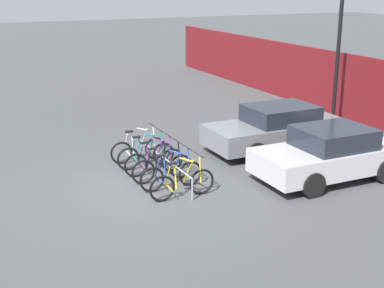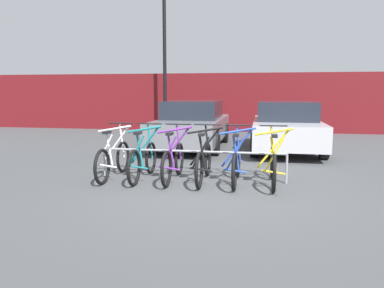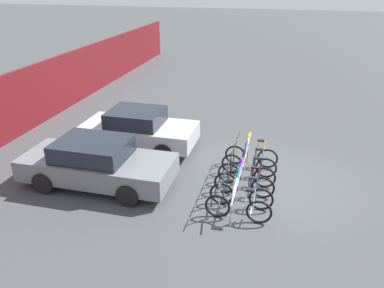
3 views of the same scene
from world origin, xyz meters
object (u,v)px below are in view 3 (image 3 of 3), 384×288
object	(u,v)px
bicycle_blue	(249,165)
bike_rack	(240,174)
car_grey	(97,163)
car_silver	(139,129)
bicycle_white	(238,208)
bicycle_black	(247,174)
bicycle_teal	(241,195)
bicycle_purple	(244,184)
bicycle_yellow	(251,155)

from	to	relation	value
bicycle_blue	bike_rack	bearing A→B (deg)	168.63
car_grey	car_silver	xyz separation A→B (m)	(2.73, -0.22, -0.00)
bicycle_white	bicycle_blue	size ratio (longest dim) A/B	1.00
bicycle_black	bicycle_blue	size ratio (longest dim) A/B	1.00
bike_rack	car_silver	bearing A→B (deg)	62.96
car_grey	car_silver	size ratio (longest dim) A/B	1.11
bike_rack	bicycle_teal	size ratio (longest dim) A/B	2.10
bicycle_black	bicycle_blue	distance (m)	0.61
bicycle_purple	bicycle_black	distance (m)	0.58
car_grey	bicycle_purple	bearing A→B (deg)	-84.40
bicycle_black	bicycle_teal	bearing A→B (deg)	179.78
bicycle_black	car_silver	size ratio (longest dim) A/B	0.43
bicycle_white	car_grey	size ratio (longest dim) A/B	0.38
bike_rack	bicycle_purple	xyz separation A→B (m)	(-0.32, -0.15, -0.11)
bike_rack	car_grey	distance (m)	4.19
bicycle_teal	car_silver	xyz separation A→B (m)	(2.91, 4.05, 0.31)
bicycle_blue	car_silver	world-z (taller)	car_silver
bicycle_white	bicycle_black	world-z (taller)	same
bicycle_blue	car_grey	bearing A→B (deg)	109.00
bicycle_purple	bicycle_black	size ratio (longest dim) A/B	1.00
bicycle_black	car_grey	distance (m)	4.40
bicycle_white	bicycle_teal	distance (m)	0.60
bicycle_yellow	bicycle_blue	bearing A→B (deg)	-178.94
bike_rack	bicycle_blue	size ratio (longest dim) A/B	2.10
bicycle_teal	bicycle_yellow	size ratio (longest dim) A/B	1.00
car_grey	bicycle_blue	bearing A→B (deg)	-69.35
bicycle_white	bicycle_purple	size ratio (longest dim) A/B	1.00
bicycle_white	bicycle_yellow	distance (m)	3.05
bike_rack	bicycle_yellow	size ratio (longest dim) A/B	2.10
car_silver	car_grey	bearing A→B (deg)	175.49
bicycle_white	car_silver	distance (m)	5.38
bike_rack	bicycle_blue	world-z (taller)	bicycle_blue
bike_rack	car_grey	bearing A→B (deg)	100.20
bicycle_black	bicycle_blue	bearing A→B (deg)	-0.22
bicycle_teal	bicycle_yellow	world-z (taller)	same
bicycle_blue	bicycle_yellow	xyz separation A→B (m)	(0.66, 0.00, 0.00)
bicycle_white	bicycle_yellow	size ratio (longest dim) A/B	1.00
bicycle_purple	bicycle_blue	bearing A→B (deg)	3.70
car_grey	car_silver	world-z (taller)	same
bike_rack	bicycle_white	bearing A→B (deg)	-174.43
bicycle_purple	car_grey	size ratio (longest dim) A/B	0.38
bicycle_teal	bicycle_purple	bearing A→B (deg)	-2.97
bicycle_teal	bicycle_black	bearing A→B (deg)	-2.97
bike_rack	bicycle_yellow	bearing A→B (deg)	-5.57
bike_rack	bicycle_blue	xyz separation A→B (m)	(0.87, -0.15, -0.11)
bicycle_blue	car_grey	size ratio (longest dim) A/B	0.38
bicycle_white	car_silver	world-z (taller)	car_silver
bicycle_purple	car_silver	size ratio (longest dim) A/B	0.43
bike_rack	car_silver	distance (m)	4.39
bicycle_white	bicycle_black	bearing A→B (deg)	-3.14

